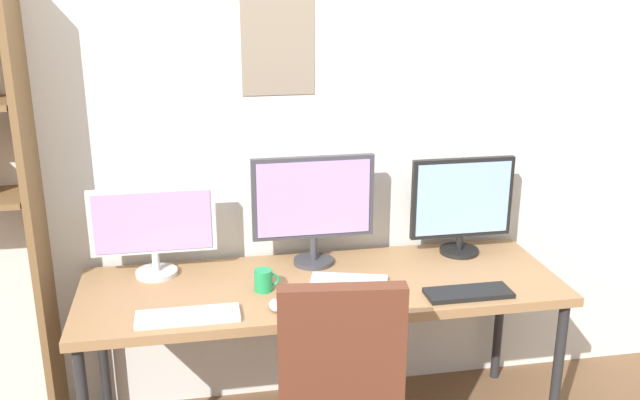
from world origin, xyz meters
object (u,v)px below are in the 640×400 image
(keyboard_right, at_px, (468,293))
(laptop_closed, at_px, (348,286))
(computer_mouse, at_px, (276,305))
(coffee_mug, at_px, (264,280))
(monitor_right, at_px, (462,203))
(monitor_left, at_px, (153,227))
(desk, at_px, (322,294))
(keyboard_left, at_px, (188,316))
(monitor_center, at_px, (313,204))

(keyboard_right, xyz_separation_m, laptop_closed, (-0.47, 0.14, 0.00))
(computer_mouse, distance_m, laptop_closed, 0.34)
(computer_mouse, height_order, coffee_mug, coffee_mug)
(laptop_closed, xyz_separation_m, coffee_mug, (-0.34, 0.05, 0.03))
(monitor_right, distance_m, coffee_mug, 0.99)
(monitor_left, height_order, coffee_mug, monitor_left)
(desk, relative_size, laptop_closed, 6.31)
(desk, height_order, computer_mouse, computer_mouse)
(keyboard_right, bearing_deg, keyboard_left, 180.00)
(monitor_right, bearing_deg, laptop_closed, -153.47)
(computer_mouse, bearing_deg, monitor_right, 24.85)
(monitor_center, height_order, keyboard_left, monitor_center)
(laptop_closed, bearing_deg, monitor_left, 175.76)
(keyboard_left, height_order, computer_mouse, computer_mouse)
(monitor_center, bearing_deg, monitor_right, -0.00)
(monitor_left, bearing_deg, coffee_mug, -28.98)
(desk, height_order, monitor_right, monitor_right)
(laptop_closed, bearing_deg, desk, 154.25)
(desk, relative_size, keyboard_right, 5.77)
(monitor_right, relative_size, laptop_closed, 1.49)
(keyboard_right, bearing_deg, desk, 157.67)
(desk, distance_m, computer_mouse, 0.31)
(monitor_left, distance_m, laptop_closed, 0.86)
(keyboard_left, bearing_deg, monitor_right, 19.49)
(keyboard_right, xyz_separation_m, computer_mouse, (-0.78, 0.02, 0.01))
(monitor_center, bearing_deg, keyboard_right, -38.30)
(keyboard_left, xyz_separation_m, keyboard_right, (1.12, 0.00, 0.00))
(keyboard_left, bearing_deg, keyboard_right, 0.00)
(monitor_center, relative_size, keyboard_left, 1.38)
(coffee_mug, bearing_deg, desk, 7.30)
(monitor_left, xyz_separation_m, keyboard_right, (1.25, -0.44, -0.21))
(keyboard_right, distance_m, computer_mouse, 0.78)
(monitor_right, xyz_separation_m, keyboard_left, (-1.25, -0.44, -0.23))
(desk, height_order, laptop_closed, laptop_closed)
(keyboard_right, height_order, laptop_closed, laptop_closed)
(desk, height_order, keyboard_right, keyboard_right)
(keyboard_left, distance_m, keyboard_right, 1.12)
(desk, relative_size, coffee_mug, 19.05)
(keyboard_left, bearing_deg, computer_mouse, 3.41)
(monitor_right, bearing_deg, monitor_center, 180.00)
(desk, distance_m, monitor_left, 0.77)
(desk, distance_m, coffee_mug, 0.27)
(keyboard_left, relative_size, laptop_closed, 1.22)
(monitor_right, xyz_separation_m, keyboard_right, (-0.13, -0.44, -0.23))
(desk, height_order, monitor_left, monitor_left)
(computer_mouse, relative_size, coffee_mug, 0.91)
(computer_mouse, bearing_deg, coffee_mug, 98.66)
(keyboard_left, distance_m, coffee_mug, 0.37)
(laptop_closed, bearing_deg, monitor_center, 124.04)
(computer_mouse, bearing_deg, monitor_center, 62.28)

